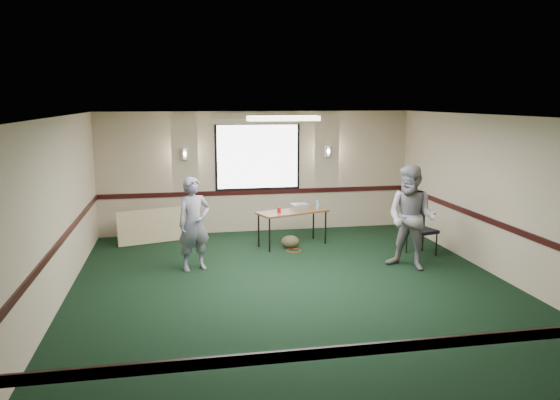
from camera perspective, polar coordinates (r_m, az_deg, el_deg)
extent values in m
plane|color=black|center=(8.72, 1.61, -9.32)|extent=(8.00, 8.00, 0.00)
plane|color=tan|center=(12.25, -2.35, 2.94)|extent=(7.00, 0.00, 7.00)
plane|color=tan|center=(4.67, 12.37, -9.81)|extent=(7.00, 0.00, 7.00)
plane|color=tan|center=(8.36, -22.51, -1.38)|extent=(0.00, 8.00, 8.00)
plane|color=tan|center=(9.72, 22.25, 0.20)|extent=(0.00, 8.00, 8.00)
plane|color=white|center=(8.21, 1.71, 8.72)|extent=(8.00, 8.00, 0.00)
cube|color=black|center=(12.30, -2.33, 0.85)|extent=(7.00, 0.03, 0.10)
cube|color=black|center=(4.85, 12.09, -14.75)|extent=(7.00, 0.03, 0.10)
cube|color=black|center=(8.45, -22.20, -4.37)|extent=(0.03, 8.00, 0.10)
cube|color=black|center=(9.80, 22.00, -2.39)|extent=(0.03, 8.00, 0.10)
cube|color=black|center=(12.18, -2.35, 4.55)|extent=(1.90, 0.01, 1.50)
cube|color=white|center=(12.18, -2.34, 4.55)|extent=(1.80, 0.02, 1.40)
cube|color=tan|center=(12.12, -2.37, 8.17)|extent=(2.05, 0.08, 0.10)
cylinder|color=silver|center=(12.01, -9.92, 4.80)|extent=(0.16, 0.16, 0.25)
cylinder|color=silver|center=(12.47, 4.99, 5.12)|extent=(0.16, 0.16, 0.25)
cube|color=white|center=(9.19, 0.35, 8.53)|extent=(1.20, 0.32, 0.08)
cube|color=#5A3319|center=(11.10, 1.32, -1.24)|extent=(1.55, 1.01, 0.04)
cylinder|color=black|center=(10.66, -1.10, -3.71)|extent=(0.03, 0.03, 0.68)
cylinder|color=black|center=(11.34, 4.78, -2.89)|extent=(0.03, 0.03, 0.68)
cylinder|color=black|center=(11.06, -2.25, -3.20)|extent=(0.03, 0.03, 0.68)
cylinder|color=black|center=(11.71, 3.51, -2.44)|extent=(0.03, 0.03, 0.68)
cube|color=gray|center=(11.29, 2.06, -0.67)|extent=(0.37, 0.33, 0.11)
cube|color=silver|center=(11.43, 2.46, -0.68)|extent=(0.21, 0.18, 0.05)
cylinder|color=#B20B0E|center=(10.92, -0.10, -1.04)|extent=(0.07, 0.07, 0.11)
cylinder|color=#80B6D2|center=(11.29, 3.94, -0.48)|extent=(0.06, 0.06, 0.19)
ellipsoid|color=#3E3B23|center=(11.00, 1.08, -4.40)|extent=(0.42, 0.34, 0.26)
torus|color=#D0451A|center=(10.85, 1.42, -5.29)|extent=(0.37, 0.37, 0.01)
cube|color=tan|center=(11.68, -13.35, -2.68)|extent=(1.38, 0.59, 0.71)
cube|color=black|center=(10.83, 14.62, -3.13)|extent=(0.57, 0.57, 0.06)
cube|color=black|center=(10.95, 13.91, -1.56)|extent=(0.47, 0.17, 0.47)
cylinder|color=black|center=(10.62, 14.41, -4.78)|extent=(0.03, 0.03, 0.44)
cylinder|color=black|center=(10.87, 16.03, -4.51)|extent=(0.03, 0.03, 0.44)
cylinder|color=black|center=(10.92, 13.09, -4.31)|extent=(0.03, 0.03, 0.44)
cylinder|color=black|center=(11.16, 14.69, -4.06)|extent=(0.03, 0.03, 0.44)
imported|color=#38477D|center=(9.61, -8.98, -2.47)|extent=(0.70, 0.58, 1.64)
imported|color=#7A8FBF|center=(9.80, 13.57, -1.80)|extent=(1.12, 1.12, 1.84)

